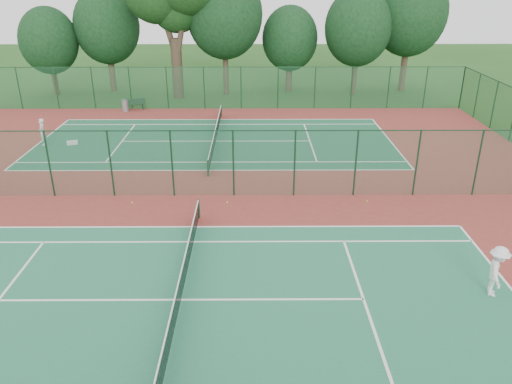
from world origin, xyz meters
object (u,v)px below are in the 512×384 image
bench (135,104)px  player_far (42,132)px  trash_bin (125,106)px  kit_bag (72,143)px  player_near (497,271)px

bench → player_far: bearing=-137.6°
trash_bin → bench: bench is taller
player_far → kit_bag: bearing=83.0°
trash_bin → bench: (0.75, 0.42, 0.03)m
player_near → trash_bin: (-19.08, 25.82, -0.49)m
player_near → player_far: size_ratio=1.07×
player_near → bench: (-18.32, 26.24, -0.45)m
player_far → trash_bin: (3.35, 8.81, -0.42)m
bench → kit_bag: size_ratio=2.34×
player_far → bench: bearing=147.4°
player_near → player_far: player_near is taller
bench → kit_bag: (-2.26, -9.19, -0.37)m
trash_bin → kit_bag: bearing=-99.7°
player_near → kit_bag: (-20.58, 17.05, -0.83)m
trash_bin → player_far: bearing=-110.8°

